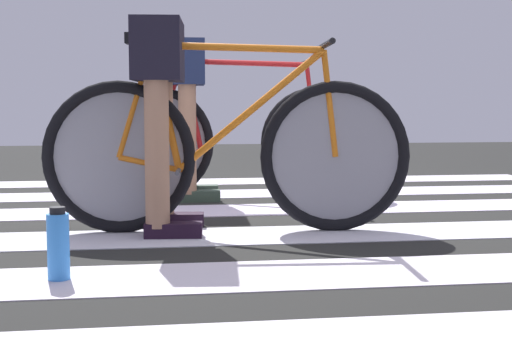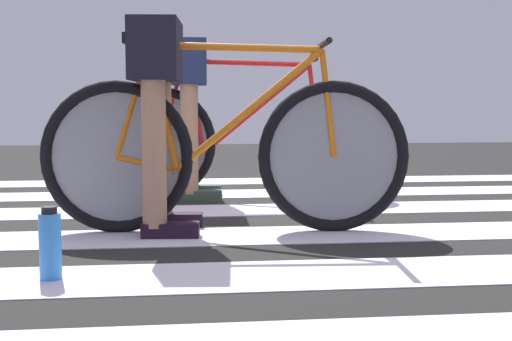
{
  "view_description": "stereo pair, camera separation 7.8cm",
  "coord_description": "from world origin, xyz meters",
  "px_view_note": "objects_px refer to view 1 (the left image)",
  "views": [
    {
      "loc": [
        -0.44,
        -3.67,
        0.62
      ],
      "look_at": [
        0.08,
        0.11,
        0.27
      ],
      "focal_mm": 49.32,
      "sensor_mm": 36.0,
      "label": 1
    },
    {
      "loc": [
        -0.36,
        -3.67,
        0.62
      ],
      "look_at": [
        0.08,
        0.11,
        0.27
      ],
      "focal_mm": 49.32,
      "sensor_mm": 36.0,
      "label": 2
    }
  ],
  "objects_px": {
    "cyclist_2_of_2": "(188,97)",
    "water_bottle": "(58,245)",
    "cyclist_1_of_2": "(160,96)",
    "bicycle_2_of_2": "(237,139)",
    "bicycle_1_of_2": "(227,151)"
  },
  "relations": [
    {
      "from": "cyclist_1_of_2",
      "to": "water_bottle",
      "type": "xyz_separation_m",
      "value": [
        -0.35,
        -0.87,
        -0.52
      ]
    },
    {
      "from": "cyclist_2_of_2",
      "to": "bicycle_1_of_2",
      "type": "bearing_deg",
      "value": -81.59
    },
    {
      "from": "cyclist_1_of_2",
      "to": "water_bottle",
      "type": "distance_m",
      "value": 1.07
    },
    {
      "from": "bicycle_1_of_2",
      "to": "cyclist_1_of_2",
      "type": "bearing_deg",
      "value": 180.0
    },
    {
      "from": "bicycle_1_of_2",
      "to": "water_bottle",
      "type": "xyz_separation_m",
      "value": [
        -0.66,
        -0.84,
        -0.26
      ]
    },
    {
      "from": "cyclist_1_of_2",
      "to": "cyclist_2_of_2",
      "type": "bearing_deg",
      "value": 86.56
    },
    {
      "from": "bicycle_2_of_2",
      "to": "water_bottle",
      "type": "distance_m",
      "value": 2.23
    },
    {
      "from": "bicycle_1_of_2",
      "to": "bicycle_2_of_2",
      "type": "relative_size",
      "value": 1.0
    },
    {
      "from": "cyclist_1_of_2",
      "to": "bicycle_2_of_2",
      "type": "relative_size",
      "value": 0.57
    },
    {
      "from": "bicycle_1_of_2",
      "to": "bicycle_2_of_2",
      "type": "bearing_deg",
      "value": 86.62
    },
    {
      "from": "cyclist_2_of_2",
      "to": "water_bottle",
      "type": "xyz_separation_m",
      "value": [
        -0.53,
        -2.06,
        -0.53
      ]
    },
    {
      "from": "cyclist_1_of_2",
      "to": "cyclist_2_of_2",
      "type": "distance_m",
      "value": 1.2
    },
    {
      "from": "cyclist_2_of_2",
      "to": "water_bottle",
      "type": "bearing_deg",
      "value": -102.29
    },
    {
      "from": "cyclist_2_of_2",
      "to": "water_bottle",
      "type": "distance_m",
      "value": 2.19
    },
    {
      "from": "bicycle_2_of_2",
      "to": "cyclist_2_of_2",
      "type": "bearing_deg",
      "value": -180.0
    }
  ]
}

